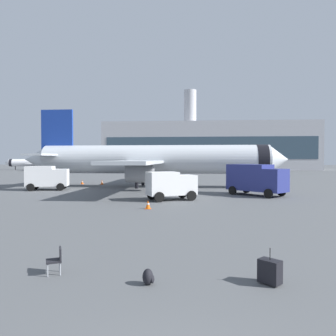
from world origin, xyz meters
TOP-DOWN VIEW (x-y plane):
  - airplane_at_gate at (-5.52, 39.41)m, footprint 35.62×32.03m
  - airplane_taxiing at (-53.22, 103.64)m, footprint 23.31×21.12m
  - service_truck at (-17.70, 33.97)m, footprint 5.18×3.45m
  - fuel_truck at (6.42, 30.30)m, footprint 6.04×5.83m
  - cargo_van at (-2.04, 25.67)m, footprint 4.83×3.81m
  - safety_cone_near at (-16.64, 43.25)m, footprint 0.44×0.44m
  - safety_cone_mid at (-13.53, 42.88)m, footprint 0.44×0.44m
  - safety_cone_far at (-3.34, 20.31)m, footprint 0.44×0.44m
  - rolling_suitcase at (2.52, 5.90)m, footprint 0.74×0.72m
  - traveller_backpack at (-1.13, 5.53)m, footprint 0.36×0.40m
  - gate_chair at (-4.29, 6.19)m, footprint 0.64×0.64m
  - terminal_building at (4.52, 114.29)m, footprint 72.92×19.21m

SIDE VIEW (x-z plane):
  - traveller_backpack at x=-1.13m, z-range -0.01..0.47m
  - safety_cone_near at x=-16.64m, z-range -0.01..0.60m
  - safety_cone_far at x=-3.34m, z-range -0.01..0.65m
  - safety_cone_mid at x=-13.53m, z-range -0.01..0.66m
  - rolling_suitcase at x=2.52m, z-range -0.16..0.94m
  - gate_chair at x=-4.29m, z-range 0.07..0.93m
  - cargo_van at x=-2.04m, z-range 0.15..2.75m
  - service_truck at x=-17.70m, z-range 0.16..3.05m
  - fuel_truck at x=6.42m, z-range 0.17..3.37m
  - airplane_taxiing at x=-53.22m, z-range -1.04..5.81m
  - airplane_at_gate at x=-5.52m, z-range -1.59..8.91m
  - terminal_building at x=4.52m, z-range -5.86..22.50m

